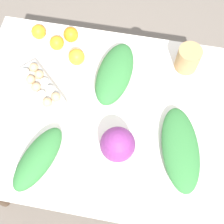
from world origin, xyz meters
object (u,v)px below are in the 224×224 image
Objects in this scene: cabbage_purple at (118,144)px; greens_bunch_chard at (115,73)px; orange_1 at (39,32)px; paper_bag at (188,59)px; orange_3 at (71,35)px; greens_bunch_dandelion at (38,158)px; greens_bunch_scallion at (180,149)px; egg_carton at (42,87)px; orange_2 at (57,43)px; orange_0 at (77,57)px.

greens_bunch_chard is (0.08, -0.37, -0.03)m from cabbage_purple.
greens_bunch_chard is 0.47m from orange_1.
orange_1 is at bearing -22.56° from greens_bunch_chard.
orange_1 is at bearing -3.49° from paper_bag.
paper_bag is 1.65× the size of orange_3.
greens_bunch_dandelion is (0.33, 0.11, -0.03)m from cabbage_purple.
greens_bunch_scallion is 5.14× the size of orange_1.
cabbage_purple is 0.54× the size of egg_carton.
greens_bunch_scallion is 0.82m from orange_2.
egg_carton is 3.60× the size of orange_3.
egg_carton is 0.79× the size of greens_bunch_chard.
orange_0 is at bearing 7.58° from paper_bag.
cabbage_purple reaches higher than orange_1.
greens_bunch_scallion is 4.74× the size of orange_0.
orange_1 is at bearing 3.84° from orange_3.
paper_bag reaches higher than orange_3.
greens_bunch_chard is at bearing 21.50° from paper_bag.
cabbage_purple is 0.39× the size of greens_bunch_scallion.
orange_0 is (-0.04, -0.54, -0.00)m from greens_bunch_dandelion.
egg_carton is at bearing 22.18° from paper_bag.
greens_bunch_chard reaches higher than orange_0.
paper_bag is 0.33× the size of greens_bunch_scallion.
orange_2 is (0.12, -0.07, -0.00)m from orange_0.
greens_bunch_scallion is (-0.01, 0.46, -0.03)m from paper_bag.
cabbage_purple reaches higher than greens_bunch_dandelion.
orange_3 is at bearing -65.07° from orange_0.
orange_0 reaches higher than orange_3.
greens_bunch_chard is (-0.33, -0.14, 0.00)m from egg_carton.
paper_bag is (-0.67, -0.27, 0.02)m from egg_carton.
greens_bunch_scallion is at bearing 91.16° from paper_bag.
orange_0 is (-0.13, -0.20, -0.00)m from egg_carton.
greens_bunch_scallion is 0.68m from orange_0.
orange_2 is 0.94× the size of orange_3.
cabbage_purple is at bearing 121.60° from orange_3.
egg_carton is at bearing 79.12° from orange_3.
orange_3 is (0.62, -0.52, 0.00)m from greens_bunch_scallion.
greens_bunch_dandelion is at bearing 14.54° from greens_bunch_scallion.
orange_2 is (0.08, -0.61, -0.01)m from greens_bunch_dandelion.
orange_0 reaches higher than orange_2.
greens_bunch_dandelion is (0.59, 0.62, -0.02)m from paper_bag.
cabbage_purple is 2.01× the size of orange_1.
orange_0 is 1.09× the size of orange_1.
greens_bunch_scallion is at bearing 137.25° from greens_bunch_chard.
orange_3 is (-0.17, -0.01, 0.00)m from orange_1.
paper_bag is 1.70× the size of orange_1.
orange_3 reaches higher than orange_2.
greens_bunch_scallion is 0.81m from orange_3.
orange_2 is at bearing -33.84° from greens_bunch_scallion.
greens_bunch_dandelion is 4.27× the size of orange_2.
egg_carton is at bearing 22.88° from greens_bunch_chard.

